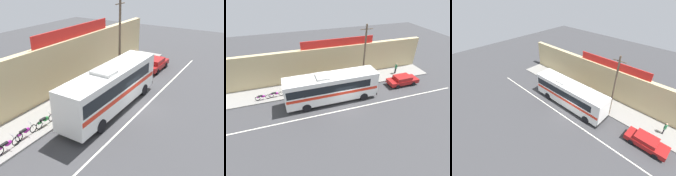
# 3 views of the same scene
# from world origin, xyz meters

# --- Properties ---
(ground_plane) EXTENTS (70.00, 70.00, 0.00)m
(ground_plane) POSITION_xyz_m (0.00, 0.00, 0.00)
(ground_plane) COLOR #3A3A3D
(sidewalk_slab) EXTENTS (30.00, 3.60, 0.14)m
(sidewalk_slab) POSITION_xyz_m (0.00, 5.20, 0.07)
(sidewalk_slab) COLOR gray
(sidewalk_slab) RESTS_ON ground_plane
(storefront_facade) EXTENTS (30.00, 0.70, 4.80)m
(storefront_facade) POSITION_xyz_m (0.00, 7.35, 2.40)
(storefront_facade) COLOR tan
(storefront_facade) RESTS_ON ground_plane
(storefront_billboard) EXTENTS (10.70, 0.12, 1.10)m
(storefront_billboard) POSITION_xyz_m (1.35, 7.35, 5.35)
(storefront_billboard) COLOR red
(storefront_billboard) RESTS_ON storefront_facade
(road_center_stripe) EXTENTS (30.00, 0.14, 0.01)m
(road_center_stripe) POSITION_xyz_m (0.00, -0.80, 0.00)
(road_center_stripe) COLOR silver
(road_center_stripe) RESTS_ON ground_plane
(intercity_bus) EXTENTS (11.22, 2.66, 3.78)m
(intercity_bus) POSITION_xyz_m (-1.47, 1.48, 2.07)
(intercity_bus) COLOR white
(intercity_bus) RESTS_ON ground_plane
(parked_car) EXTENTS (4.39, 1.87, 1.37)m
(parked_car) POSITION_xyz_m (9.30, 2.04, 0.74)
(parked_car) COLOR maroon
(parked_car) RESTS_ON ground_plane
(utility_pole) EXTENTS (1.60, 0.22, 8.34)m
(utility_pole) POSITION_xyz_m (3.77, 3.73, 4.45)
(utility_pole) COLOR brown
(utility_pole) RESTS_ON sidewalk_slab
(motorcycle_orange) EXTENTS (1.87, 0.56, 0.94)m
(motorcycle_orange) POSITION_xyz_m (-6.33, 4.20, 0.57)
(motorcycle_orange) COLOR black
(motorcycle_orange) RESTS_ON sidewalk_slab
(motorcycle_purple) EXTENTS (1.86, 0.56, 0.94)m
(motorcycle_purple) POSITION_xyz_m (-8.09, 4.24, 0.57)
(motorcycle_purple) COLOR black
(motorcycle_purple) RESTS_ON sidewalk_slab
(motorcycle_black) EXTENTS (1.84, 0.56, 0.94)m
(motorcycle_black) POSITION_xyz_m (-9.70, 4.09, 0.57)
(motorcycle_black) COLOR black
(motorcycle_black) RESTS_ON sidewalk_slab
(pedestrian_far_right) EXTENTS (0.30, 0.48, 1.70)m
(pedestrian_far_right) POSITION_xyz_m (-0.28, 5.05, 1.13)
(pedestrian_far_right) COLOR brown
(pedestrian_far_right) RESTS_ON sidewalk_slab
(pedestrian_by_curb) EXTENTS (0.30, 0.48, 1.69)m
(pedestrian_by_curb) POSITION_xyz_m (10.16, 5.10, 1.13)
(pedestrian_by_curb) COLOR black
(pedestrian_by_curb) RESTS_ON sidewalk_slab
(pedestrian_far_left) EXTENTS (0.30, 0.48, 1.64)m
(pedestrian_far_left) POSITION_xyz_m (-2.33, 4.98, 1.09)
(pedestrian_far_left) COLOR black
(pedestrian_far_left) RESTS_ON sidewalk_slab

